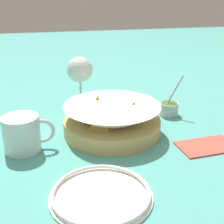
# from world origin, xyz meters

# --- Properties ---
(ground_plane) EXTENTS (4.00, 4.00, 0.00)m
(ground_plane) POSITION_xyz_m (0.00, 0.00, 0.00)
(ground_plane) COLOR teal
(food_basket) EXTENTS (0.26, 0.26, 0.09)m
(food_basket) POSITION_xyz_m (0.04, 0.01, 0.03)
(food_basket) COLOR tan
(food_basket) RESTS_ON ground_plane
(sauce_cup) EXTENTS (0.07, 0.06, 0.12)m
(sauce_cup) POSITION_xyz_m (0.23, 0.09, 0.02)
(sauce_cup) COLOR #B7B7BC
(sauce_cup) RESTS_ON ground_plane
(wine_glass) EXTENTS (0.08, 0.08, 0.16)m
(wine_glass) POSITION_xyz_m (-0.02, 0.22, 0.12)
(wine_glass) COLOR silver
(wine_glass) RESTS_ON ground_plane
(beer_mug) EXTENTS (0.12, 0.09, 0.09)m
(beer_mug) POSITION_xyz_m (-0.19, -0.04, 0.04)
(beer_mug) COLOR silver
(beer_mug) RESTS_ON ground_plane
(side_plate) EXTENTS (0.20, 0.20, 0.01)m
(side_plate) POSITION_xyz_m (-0.04, -0.26, 0.01)
(side_plate) COLOR white
(side_plate) RESTS_ON ground_plane
(napkin) EXTENTS (0.15, 0.09, 0.01)m
(napkin) POSITION_xyz_m (0.25, -0.12, 0.00)
(napkin) COLOR #DB4C3D
(napkin) RESTS_ON ground_plane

